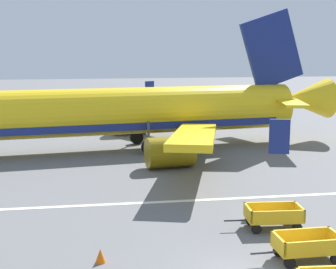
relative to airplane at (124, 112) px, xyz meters
The scene contains 5 objects.
apron_stripe 14.45m from the airplane, 79.32° to the right, with size 120.00×0.36×0.01m, color silver.
airplane is the anchor object (origin of this frame).
baggage_cart_fourth_in_row 22.92m from the airplane, 75.70° to the right, with size 3.56×1.43×1.07m.
baggage_cart_far_end 19.54m from the airplane, 73.30° to the right, with size 3.59×1.57×1.07m.
traffic_cone_near_plane 21.35m from the airplane, 96.39° to the right, with size 0.42×0.42×0.55m, color orange.
Camera 1 is at (-5.17, -15.93, 8.35)m, focal length 53.67 mm.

